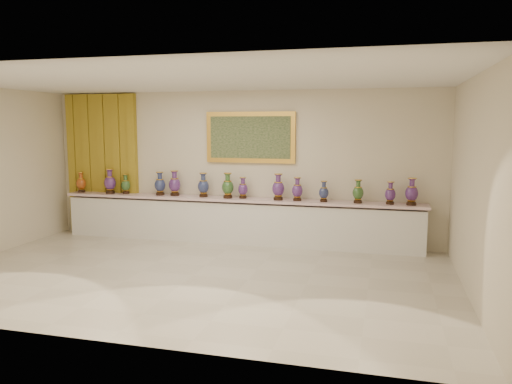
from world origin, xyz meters
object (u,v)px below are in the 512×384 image
counter (236,221)px  vase_2 (126,185)px  vase_0 (81,183)px  vase_1 (110,182)px

counter → vase_2: 2.49m
vase_0 → vase_2: vase_0 is taller
counter → vase_2: vase_2 is taller
vase_2 → vase_1: bearing=-171.2°
vase_0 → vase_2: bearing=2.1°
counter → vase_1: bearing=-179.2°
vase_1 → vase_2: size_ratio=1.27×
vase_1 → counter: bearing=0.8°
vase_0 → vase_2: (1.04, 0.04, -0.01)m
vase_1 → vase_2: (0.34, 0.05, -0.05)m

